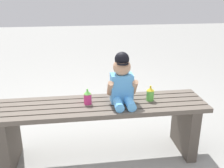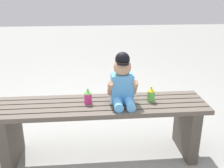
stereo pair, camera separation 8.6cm
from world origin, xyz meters
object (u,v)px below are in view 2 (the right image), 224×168
object	(u,v)px
park_bench	(101,121)
child_figure	(122,82)
sippy_cup_right	(151,94)
sippy_cup_left	(88,96)

from	to	relation	value
park_bench	child_figure	world-z (taller)	child_figure
child_figure	sippy_cup_right	bearing A→B (deg)	2.78
child_figure	sippy_cup_right	world-z (taller)	child_figure
child_figure	sippy_cup_right	size ratio (longest dim) A/B	3.26
park_bench	sippy_cup_right	bearing A→B (deg)	2.18
sippy_cup_left	sippy_cup_right	world-z (taller)	same
park_bench	sippy_cup_right	distance (m)	0.46
child_figure	park_bench	bearing A→B (deg)	-178.64
sippy_cup_left	park_bench	bearing A→B (deg)	-9.04
park_bench	child_figure	bearing A→B (deg)	1.36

